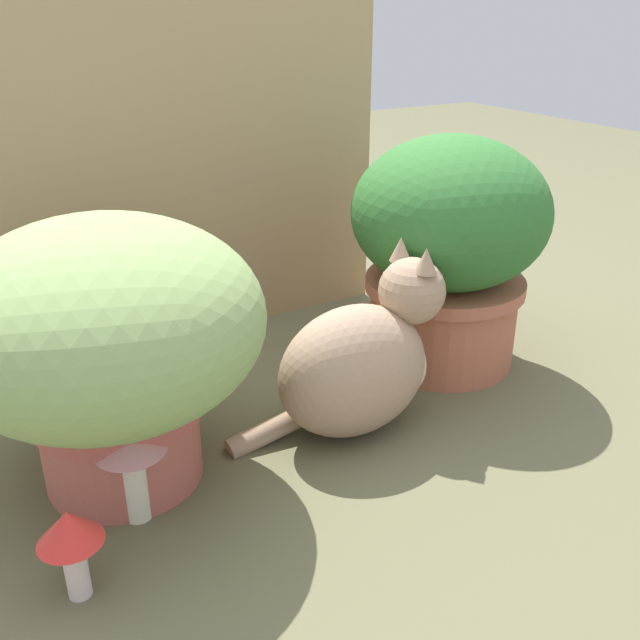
# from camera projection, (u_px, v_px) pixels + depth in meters

# --- Properties ---
(ground_plane) EXTENTS (6.00, 6.00, 0.00)m
(ground_plane) POSITION_uv_depth(u_px,v_px,m) (268.00, 441.00, 1.15)
(ground_plane) COLOR brown
(cardboard_backdrop) EXTENTS (0.96, 0.03, 0.73)m
(cardboard_backdrop) POSITION_uv_depth(u_px,v_px,m) (158.00, 162.00, 1.36)
(cardboard_backdrop) COLOR tan
(cardboard_backdrop) RESTS_ON ground
(grass_planter) EXTENTS (0.44, 0.44, 0.40)m
(grass_planter) POSITION_uv_depth(u_px,v_px,m) (108.00, 337.00, 0.97)
(grass_planter) COLOR #B35A4E
(grass_planter) RESTS_ON ground
(leafy_planter) EXTENTS (0.37, 0.37, 0.44)m
(leafy_planter) POSITION_uv_depth(u_px,v_px,m) (448.00, 244.00, 1.32)
(leafy_planter) COLOR #B86547
(leafy_planter) RESTS_ON ground
(cat) EXTENTS (0.38, 0.18, 0.32)m
(cat) POSITION_uv_depth(u_px,v_px,m) (362.00, 362.00, 1.14)
(cat) COLOR tan
(cat) RESTS_ON ground
(mushroom_ornament_pink) EXTENTS (0.10, 0.10, 0.15)m
(mushroom_ornament_pink) POSITION_uv_depth(u_px,v_px,m) (131.00, 451.00, 0.94)
(mushroom_ornament_pink) COLOR silver
(mushroom_ornament_pink) RESTS_ON ground
(mushroom_ornament_red) EXTENTS (0.08, 0.08, 0.12)m
(mushroom_ornament_red) POSITION_uv_depth(u_px,v_px,m) (70.00, 535.00, 0.82)
(mushroom_ornament_red) COLOR silver
(mushroom_ornament_red) RESTS_ON ground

